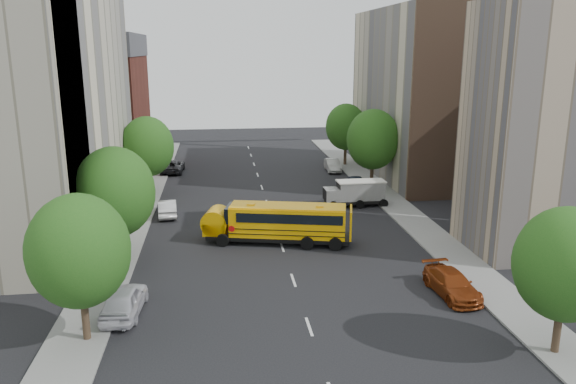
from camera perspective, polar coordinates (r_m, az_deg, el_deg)
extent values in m
plane|color=black|center=(42.41, -0.92, -4.70)|extent=(120.00, 120.00, 0.00)
cube|color=slate|center=(47.46, -15.56, -3.07)|extent=(3.00, 80.00, 0.12)
cube|color=slate|center=(49.53, 11.78, -2.11)|extent=(3.00, 80.00, 0.12)
cube|color=silver|center=(51.92, -2.14, -1.11)|extent=(0.15, 64.00, 0.01)
cube|color=beige|center=(47.98, -23.99, 8.54)|extent=(10.00, 26.00, 20.00)
cube|color=maroon|center=(69.58, -18.65, 7.57)|extent=(10.00, 15.00, 13.00)
cube|color=tan|center=(42.17, 25.02, 5.73)|extent=(10.00, 7.00, 17.00)
cube|color=beige|center=(64.07, 13.42, 9.65)|extent=(10.00, 22.00, 18.00)
cube|color=brown|center=(53.94, 17.51, 8.56)|extent=(10.10, 0.30, 18.00)
cylinder|color=yellow|center=(75.25, 19.06, 16.41)|extent=(1.00, 1.00, 35.00)
cylinder|color=#38281C|center=(29.47, -19.91, -11.69)|extent=(0.36, 0.36, 2.70)
ellipsoid|color=#174F15|center=(28.22, -20.48, -5.64)|extent=(4.80, 4.80, 5.52)
cylinder|color=#38281C|center=(38.51, -16.80, -5.09)|extent=(0.36, 0.36, 2.88)
ellipsoid|color=#174F15|center=(37.52, -17.19, -0.01)|extent=(5.12, 5.12, 5.89)
cylinder|color=#38281C|center=(55.66, -13.88, 1.02)|extent=(0.36, 0.36, 2.81)
ellipsoid|color=#174F15|center=(54.99, -14.10, 4.50)|extent=(4.99, 4.99, 5.74)
cylinder|color=#38281C|center=(29.52, 25.69, -12.36)|extent=(0.36, 0.36, 2.59)
ellipsoid|color=#174F15|center=(28.31, 26.39, -6.59)|extent=(4.61, 4.61, 5.30)
cylinder|color=#38281C|center=(57.34, 8.50, 1.75)|extent=(0.36, 0.36, 2.95)
ellipsoid|color=#174F15|center=(56.67, 8.64, 5.31)|extent=(5.25, 5.25, 6.04)
cylinder|color=#38281C|center=(68.75, 5.83, 3.84)|extent=(0.36, 0.36, 2.74)
ellipsoid|color=#174F15|center=(68.22, 5.90, 6.60)|extent=(4.86, 4.86, 5.59)
cube|color=black|center=(41.30, -0.98, -4.49)|extent=(10.64, 4.67, 0.28)
cube|color=#FDAF05|center=(40.85, -0.09, -2.92)|extent=(8.65, 4.16, 2.13)
cube|color=#FDAF05|center=(41.83, -6.80, -3.54)|extent=(2.11, 2.46, 0.93)
cube|color=black|center=(41.30, -5.53, -2.13)|extent=(0.94, 2.18, 1.11)
cube|color=#FDAF05|center=(40.54, -0.09, -1.46)|extent=(8.60, 3.98, 0.13)
cube|color=black|center=(40.70, 0.17, -2.31)|extent=(7.94, 4.05, 0.69)
cube|color=black|center=(41.08, -0.08, -3.91)|extent=(8.66, 4.22, 0.06)
cube|color=black|center=(40.96, -0.09, -3.42)|extent=(8.66, 4.22, 0.06)
cube|color=#FDAF05|center=(40.64, 5.84, -3.09)|extent=(0.66, 2.29, 2.13)
cube|color=#FDAF05|center=(40.85, -3.58, -1.23)|extent=(0.67, 0.67, 0.09)
cube|color=#FDAF05|center=(40.36, 2.92, -1.42)|extent=(0.67, 0.67, 0.09)
cylinder|color=#FDAF05|center=(41.69, -6.82, -2.94)|extent=(2.38, 2.52, 1.95)
cylinder|color=red|center=(40.30, -5.40, -3.72)|extent=(0.46, 0.14, 0.46)
cylinder|color=black|center=(40.81, -6.24, -4.88)|extent=(0.97, 0.48, 0.93)
cylinder|color=black|center=(42.96, -5.59, -3.87)|extent=(0.97, 0.48, 0.93)
cylinder|color=black|center=(40.04, 1.72, -5.18)|extent=(0.97, 0.48, 0.93)
cylinder|color=black|center=(42.22, 1.96, -4.14)|extent=(0.97, 0.48, 0.93)
cylinder|color=black|center=(39.95, 4.39, -5.26)|extent=(0.97, 0.48, 0.93)
cylinder|color=black|center=(42.14, 4.48, -4.21)|extent=(0.97, 0.48, 0.93)
cube|color=black|center=(51.25, 6.82, -0.89)|extent=(5.45, 1.91, 0.27)
cube|color=white|center=(51.13, 7.34, 0.15)|extent=(4.18, 1.80, 1.62)
cube|color=white|center=(50.60, 4.67, -0.24)|extent=(1.30, 1.74, 1.08)
cube|color=silver|center=(50.93, 7.37, 1.09)|extent=(4.37, 1.89, 0.11)
cylinder|color=black|center=(49.95, 4.89, -1.33)|extent=(0.76, 0.24, 0.76)
cylinder|color=black|center=(51.64, 4.43, -0.80)|extent=(0.76, 0.24, 0.76)
cylinder|color=black|center=(50.48, 7.28, -1.23)|extent=(0.76, 0.24, 0.76)
cylinder|color=black|center=(52.16, 6.75, -0.70)|extent=(0.76, 0.24, 0.76)
cylinder|color=black|center=(51.04, 9.43, -1.13)|extent=(0.76, 0.24, 0.76)
cylinder|color=black|center=(52.70, 8.84, -0.62)|extent=(0.76, 0.24, 0.76)
imported|color=silver|center=(31.76, -16.31, -10.54)|extent=(2.24, 4.81, 1.60)
imported|color=silver|center=(48.84, -12.16, -1.58)|extent=(1.88, 4.38, 1.40)
imported|color=black|center=(65.88, -11.65, 2.59)|extent=(2.66, 5.33, 1.45)
imported|color=maroon|center=(34.13, 16.31, -8.94)|extent=(2.32, 4.93, 1.39)
imported|color=#2D3750|center=(56.15, 7.01, 0.78)|extent=(2.05, 4.54, 1.51)
imported|color=#9F9F9A|center=(65.42, 4.54, 2.74)|extent=(1.66, 4.32, 1.40)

